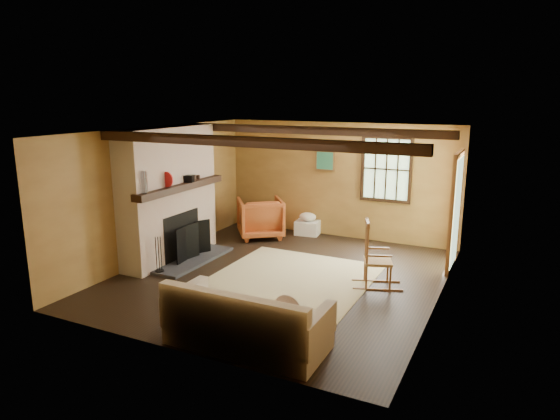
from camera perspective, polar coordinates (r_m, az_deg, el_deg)
The scene contains 10 objects.
ground at distance 8.36m, azimuth 0.10°, elevation -7.60°, with size 5.50×5.50×0.00m, color black.
room_envelope at distance 8.07m, azimuth 2.31°, elevation 3.67°, with size 5.02×5.52×2.44m.
fireplace at distance 9.21m, azimuth -12.45°, elevation 1.19°, with size 1.02×2.30×2.40m.
rug at distance 8.11m, azimuth 0.75°, elevation -8.25°, with size 2.50×3.00×0.01m, color tan.
rocking_chair at distance 7.96m, azimuth 10.85°, elevation -5.50°, with size 0.86×0.64×1.06m.
sofa at distance 6.08m, azimuth -3.93°, elevation -13.02°, with size 1.94×0.87×0.78m.
firewood_pile at distance 11.40m, azimuth -3.16°, elevation -1.25°, with size 0.74×0.13×0.27m.
laundry_basket at distance 10.76m, azimuth 3.16°, elevation -2.04°, with size 0.50×0.38×0.30m, color white.
basket_pillow at distance 10.70m, azimuth 3.18°, elevation -0.78°, with size 0.37×0.29×0.18m, color beige.
armchair at distance 10.51m, azimuth -2.26°, elevation -0.89°, with size 0.89×0.92×0.84m, color #BF6026.
Camera 1 is at (3.43, -7.03, 2.95)m, focal length 32.00 mm.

